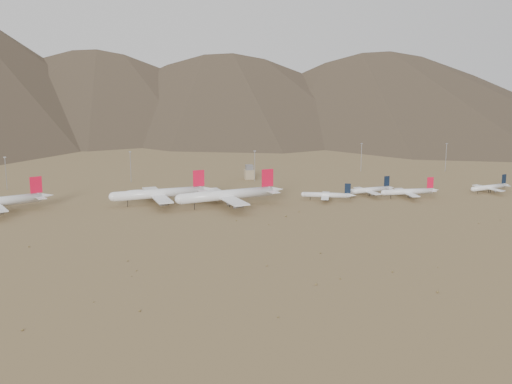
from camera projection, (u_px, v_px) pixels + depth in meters
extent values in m
plane|color=olive|center=(238.00, 213.00, 421.11)|extent=(3000.00, 3000.00, 0.00)
cone|color=white|center=(46.00, 196.00, 435.58)|extent=(12.26, 9.32, 5.65)
cube|color=white|center=(39.00, 196.00, 432.95)|extent=(12.96, 21.70, 0.38)
cube|color=red|center=(36.00, 185.00, 430.69)|extent=(7.55, 3.47, 11.15)
cylinder|color=white|center=(159.00, 193.00, 444.52)|extent=(62.70, 16.80, 6.46)
sphere|color=white|center=(113.00, 197.00, 433.67)|extent=(6.33, 6.33, 6.33)
cone|color=white|center=(207.00, 189.00, 456.57)|extent=(12.06, 7.61, 5.81)
cube|color=white|center=(157.00, 195.00, 444.28)|extent=(19.42, 58.16, 0.81)
cube|color=white|center=(201.00, 190.00, 454.81)|extent=(9.18, 22.41, 0.39)
cube|color=red|center=(199.00, 178.00, 452.72)|extent=(8.11, 1.93, 11.46)
cylinder|color=black|center=(128.00, 203.00, 438.01)|extent=(0.42, 0.42, 4.38)
cylinder|color=black|center=(160.00, 200.00, 447.51)|extent=(0.52, 0.52, 4.38)
cylinder|color=black|center=(161.00, 201.00, 444.55)|extent=(0.52, 0.52, 4.38)
ellipsoid|color=white|center=(135.00, 193.00, 438.53)|extent=(20.53, 8.11, 3.88)
cylinder|color=slate|center=(154.00, 194.00, 455.10)|extent=(6.65, 3.91, 2.91)
cylinder|color=slate|center=(161.00, 200.00, 434.10)|extent=(6.65, 3.91, 2.91)
cylinder|color=slate|center=(151.00, 191.00, 464.55)|extent=(6.65, 3.91, 2.91)
cylinder|color=slate|center=(164.00, 204.00, 424.65)|extent=(6.65, 3.91, 2.91)
cylinder|color=white|center=(227.00, 195.00, 437.21)|extent=(66.62, 22.04, 6.90)
sphere|color=white|center=(180.00, 199.00, 423.69)|extent=(6.77, 6.77, 6.77)
cone|color=white|center=(276.00, 190.00, 452.25)|extent=(13.13, 8.81, 6.21)
cube|color=white|center=(225.00, 197.00, 436.87)|extent=(24.45, 62.07, 0.86)
cube|color=white|center=(269.00, 190.00, 450.05)|extent=(11.19, 24.03, 0.41)
cube|color=red|center=(267.00, 178.00, 447.74)|extent=(8.60, 2.60, 12.25)
cylinder|color=black|center=(194.00, 206.00, 428.89)|extent=(0.45, 0.45, 4.68)
cylinder|color=black|center=(228.00, 202.00, 440.44)|extent=(0.56, 0.56, 4.68)
cylinder|color=black|center=(230.00, 203.00, 437.36)|extent=(0.56, 0.56, 4.68)
ellipsoid|color=white|center=(203.00, 194.00, 429.80)|extent=(22.00, 9.94, 4.14)
cylinder|color=slate|center=(219.00, 196.00, 448.15)|extent=(7.22, 4.56, 3.11)
cylinder|color=slate|center=(232.00, 202.00, 426.28)|extent=(7.22, 4.56, 3.11)
cylinder|color=slate|center=(213.00, 193.00, 457.99)|extent=(7.22, 4.56, 3.11)
cylinder|color=slate|center=(238.00, 206.00, 416.44)|extent=(7.22, 4.56, 3.11)
cylinder|color=white|center=(326.00, 195.00, 456.23)|extent=(31.90, 14.03, 3.53)
sphere|color=white|center=(303.00, 194.00, 458.46)|extent=(3.46, 3.46, 3.46)
cone|color=white|center=(352.00, 195.00, 453.68)|extent=(6.58, 4.93, 3.18)
cube|color=white|center=(325.00, 196.00, 456.42)|extent=(14.09, 28.06, 0.44)
cube|color=white|center=(348.00, 195.00, 454.02)|extent=(6.25, 10.97, 0.21)
cube|color=black|center=(348.00, 188.00, 453.13)|extent=(4.10, 1.69, 6.97)
cylinder|color=black|center=(310.00, 199.00, 458.38)|extent=(0.37, 0.37, 2.42)
cylinder|color=black|center=(327.00, 199.00, 457.59)|extent=(0.46, 0.46, 2.42)
cylinder|color=black|center=(327.00, 199.00, 455.88)|extent=(0.46, 0.46, 2.42)
cylinder|color=slate|center=(326.00, 195.00, 464.18)|extent=(3.60, 2.57, 1.59)
cylinder|color=slate|center=(325.00, 199.00, 449.02)|extent=(3.60, 2.57, 1.59)
cylinder|color=white|center=(368.00, 190.00, 472.25)|extent=(34.88, 10.89, 3.78)
sphere|color=white|center=(348.00, 192.00, 465.57)|extent=(3.71, 3.71, 3.71)
cone|color=white|center=(390.00, 188.00, 479.68)|extent=(6.84, 4.63, 3.41)
cube|color=white|center=(367.00, 191.00, 472.10)|extent=(11.62, 30.38, 0.47)
cube|color=white|center=(387.00, 188.00, 478.59)|extent=(5.41, 11.75, 0.23)
cube|color=black|center=(387.00, 181.00, 477.28)|extent=(4.50, 1.27, 7.47)
cylinder|color=black|center=(354.00, 196.00, 468.21)|extent=(0.40, 0.40, 2.59)
cylinder|color=black|center=(368.00, 194.00, 474.01)|extent=(0.50, 0.50, 2.59)
cylinder|color=black|center=(370.00, 194.00, 472.30)|extent=(0.50, 0.50, 2.59)
cylinder|color=slate|center=(361.00, 190.00, 479.83)|extent=(3.76, 2.38, 1.70)
cylinder|color=slate|center=(374.00, 194.00, 464.74)|extent=(3.76, 2.38, 1.70)
cylinder|color=white|center=(408.00, 192.00, 465.13)|extent=(37.31, 4.11, 4.05)
sphere|color=white|center=(384.00, 193.00, 461.57)|extent=(3.97, 3.97, 3.97)
cone|color=white|center=(435.00, 190.00, 469.05)|extent=(6.72, 3.66, 3.65)
cube|color=white|center=(407.00, 192.00, 465.11)|extent=(6.02, 31.99, 0.51)
cube|color=white|center=(431.00, 190.00, 468.47)|extent=(3.38, 12.16, 0.24)
cube|color=red|center=(430.00, 183.00, 467.20)|extent=(4.85, 0.37, 7.99)
cylinder|color=black|center=(391.00, 197.00, 463.31)|extent=(0.43, 0.43, 2.77)
cylinder|color=black|center=(408.00, 196.00, 466.92)|extent=(0.53, 0.53, 2.77)
cylinder|color=black|center=(409.00, 196.00, 464.98)|extent=(0.53, 0.53, 2.77)
cylinder|color=slate|center=(402.00, 191.00, 473.91)|extent=(3.73, 1.83, 1.82)
cylinder|color=slate|center=(412.00, 196.00, 456.70)|extent=(3.73, 1.83, 1.82)
cylinder|color=white|center=(489.00, 187.00, 484.40)|extent=(32.39, 12.12, 3.54)
sphere|color=white|center=(473.00, 189.00, 477.24)|extent=(3.47, 3.47, 3.47)
cone|color=white|center=(507.00, 185.00, 492.37)|extent=(6.51, 4.64, 3.19)
cube|color=white|center=(488.00, 188.00, 484.22)|extent=(12.49, 28.34, 0.44)
cube|color=white|center=(504.00, 185.00, 491.20)|extent=(5.67, 11.02, 0.21)
cube|color=black|center=(504.00, 179.00, 489.94)|extent=(4.17, 1.44, 6.99)
cylinder|color=black|center=(478.00, 192.00, 479.98)|extent=(0.37, 0.37, 2.42)
cylinder|color=black|center=(489.00, 191.00, 486.06)|extent=(0.47, 0.47, 2.42)
cylinder|color=black|center=(490.00, 191.00, 484.50)|extent=(0.47, 0.47, 2.42)
cylinder|color=slate|center=(481.00, 187.00, 491.25)|extent=(3.57, 2.41, 1.59)
cylinder|color=slate|center=(496.00, 191.00, 477.53)|extent=(3.57, 2.41, 1.59)
cube|color=#998868|center=(249.00, 174.00, 541.37)|extent=(8.00, 8.00, 8.00)
cube|color=slate|center=(249.00, 167.00, 540.17)|extent=(6.00, 6.00, 4.00)
cylinder|color=gray|center=(6.00, 174.00, 494.69)|extent=(0.50, 0.50, 25.00)
cube|color=gray|center=(5.00, 157.00, 492.14)|extent=(2.00, 0.60, 0.80)
cylinder|color=gray|center=(131.00, 167.00, 524.56)|extent=(0.50, 0.50, 25.00)
cube|color=gray|center=(130.00, 152.00, 522.01)|extent=(2.00, 0.60, 0.80)
cylinder|color=gray|center=(255.00, 166.00, 529.31)|extent=(0.50, 0.50, 25.00)
cube|color=gray|center=(255.00, 151.00, 526.76)|extent=(2.00, 0.60, 0.80)
cylinder|color=gray|center=(361.00, 158.00, 577.99)|extent=(0.50, 0.50, 25.00)
cube|color=gray|center=(362.00, 143.00, 575.44)|extent=(2.00, 0.60, 0.80)
cylinder|color=gray|center=(446.00, 158.00, 577.62)|extent=(0.50, 0.50, 25.00)
cube|color=gray|center=(447.00, 144.00, 575.08)|extent=(2.00, 0.60, 0.80)
ellipsoid|color=brown|center=(94.00, 302.00, 263.75)|extent=(0.64, 0.64, 0.41)
ellipsoid|color=brown|center=(128.00, 261.00, 318.28)|extent=(0.98, 0.98, 0.51)
ellipsoid|color=brown|center=(340.00, 279.00, 292.05)|extent=(0.93, 0.93, 0.54)
ellipsoid|color=brown|center=(299.00, 212.00, 421.93)|extent=(0.89, 0.89, 0.76)
ellipsoid|color=brown|center=(267.00, 266.00, 310.17)|extent=(0.76, 0.76, 0.63)
ellipsoid|color=brown|center=(479.00, 223.00, 391.69)|extent=(0.66, 0.66, 0.58)
ellipsoid|color=brown|center=(286.00, 216.00, 409.57)|extent=(1.07, 1.07, 0.90)
ellipsoid|color=brown|center=(136.00, 271.00, 303.23)|extent=(0.75, 0.75, 0.47)
ellipsoid|color=brown|center=(392.00, 272.00, 301.30)|extent=(0.85, 0.85, 0.74)
ellipsoid|color=brown|center=(236.00, 221.00, 398.28)|extent=(0.89, 0.89, 0.64)
ellipsoid|color=brown|center=(438.00, 268.00, 308.10)|extent=(0.54, 0.54, 0.29)
ellipsoid|color=brown|center=(278.00, 317.00, 248.08)|extent=(0.92, 0.92, 0.48)
ellipsoid|color=brown|center=(320.00, 253.00, 331.08)|extent=(1.08, 1.08, 0.55)
ellipsoid|color=brown|center=(29.00, 247.00, 342.29)|extent=(1.00, 1.00, 0.66)
ellipsoid|color=brown|center=(22.00, 330.00, 235.94)|extent=(0.99, 0.99, 0.77)
ellipsoid|color=brown|center=(316.00, 284.00, 284.03)|extent=(0.99, 0.99, 0.86)
ellipsoid|color=brown|center=(438.00, 292.00, 274.69)|extent=(1.09, 1.09, 0.86)
ellipsoid|color=brown|center=(269.00, 225.00, 388.77)|extent=(0.74, 0.74, 0.53)
ellipsoid|color=brown|center=(140.00, 311.00, 254.15)|extent=(0.97, 0.97, 0.72)
ellipsoid|color=brown|center=(132.00, 276.00, 295.55)|extent=(0.56, 0.56, 0.28)
ellipsoid|color=brown|center=(500.00, 220.00, 400.87)|extent=(0.70, 0.70, 0.53)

